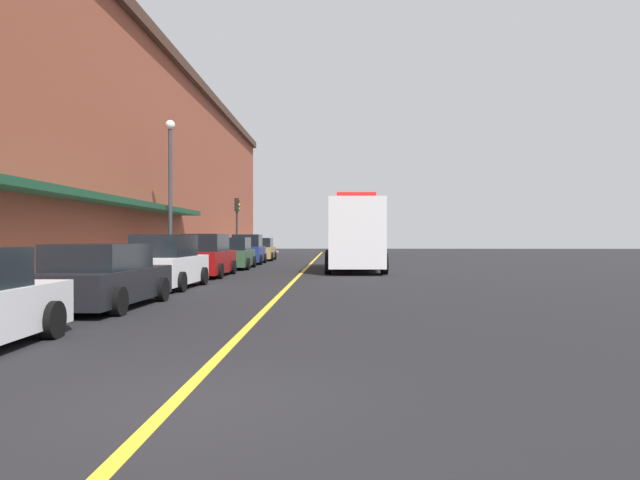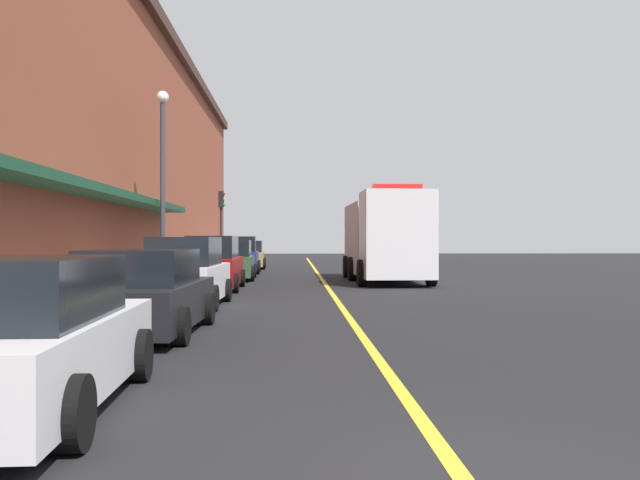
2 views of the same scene
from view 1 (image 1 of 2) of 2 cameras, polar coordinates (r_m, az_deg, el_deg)
name	(u,v)px [view 1 (image 1 of 2)]	position (r m, az deg, el deg)	size (l,w,h in m)	color
ground_plane	(306,269)	(30.96, -1.45, -2.90)	(112.00, 112.00, 0.00)	black
sidewalk_left	(192,267)	(31.90, -12.66, -2.68)	(2.40, 70.00, 0.15)	#9E9B93
lane_center_stripe	(306,269)	(30.96, -1.45, -2.89)	(0.16, 70.00, 0.01)	gold
brick_building_left	(55,156)	(33.66, -24.88, 7.59)	(12.83, 64.00, 12.02)	brown
parked_car_1	(103,278)	(14.79, -20.87, -3.52)	(2.23, 4.63, 1.55)	black
parked_car_2	(167,263)	(19.82, -15.05, -2.27)	(2.07, 4.32, 1.80)	silver
parked_car_3	(207,257)	(25.48, -11.21, -1.64)	(1.96, 4.90, 1.86)	maroon
parked_car_4	(233,254)	(31.44, -8.67, -1.40)	(2.21, 4.59, 1.71)	#2D5133
parked_car_5	(248,250)	(36.98, -7.20, -1.03)	(2.18, 4.28, 1.90)	navy
parked_car_6	(262,250)	(42.68, -5.85, -0.98)	(2.05, 4.57, 1.67)	#A5844C
box_truck	(353,236)	(29.47, 3.34, 0.44)	(3.00, 8.77, 3.78)	silver
parking_meter_0	(242,246)	(42.87, -7.78, -0.61)	(0.14, 0.18, 1.33)	#4C4C51
parking_meter_1	(193,251)	(28.60, -12.57, -1.04)	(0.14, 0.18, 1.33)	#4C4C51
street_lamp_left	(170,179)	(27.21, -14.71, 5.93)	(0.44, 0.44, 6.94)	#33383D
traffic_light_near	(237,217)	(40.39, -8.28, 2.31)	(0.38, 0.36, 4.30)	#232326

